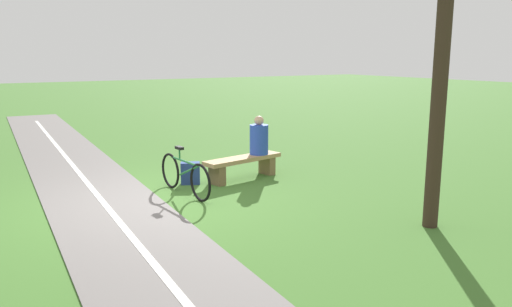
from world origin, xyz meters
TOP-DOWN VIEW (x-y plane):
  - ground_plane at (0.00, 0.00)m, footprint 80.00×80.00m
  - bench at (-2.21, -0.56)m, footprint 1.76×0.69m
  - person_seated at (-2.62, -0.64)m, footprint 0.43×0.43m
  - bicycle at (-0.78, -0.13)m, footprint 0.20×1.74m
  - backpack at (-1.16, -0.75)m, footprint 0.40×0.35m
  - tree_far_right at (-3.15, 3.22)m, footprint 1.53×1.53m

SIDE VIEW (x-z plane):
  - ground_plane at x=0.00m, z-range 0.00..0.00m
  - backpack at x=-1.16m, z-range 0.00..0.41m
  - bench at x=-2.21m, z-range 0.09..0.53m
  - bicycle at x=-0.78m, z-range -0.07..0.76m
  - person_seated at x=-2.62m, z-range 0.38..1.16m
  - tree_far_right at x=-3.15m, z-range -0.21..4.38m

